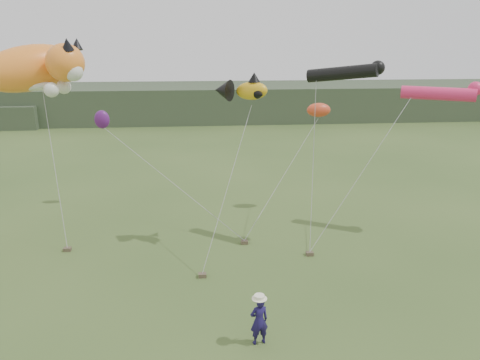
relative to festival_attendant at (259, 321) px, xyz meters
name	(u,v)px	position (x,y,z in m)	size (l,w,h in m)	color
ground	(213,336)	(-1.46, 0.48, -0.82)	(120.00, 120.00, 0.00)	#385123
headland	(174,103)	(-4.58, 45.17, 1.10)	(90.00, 13.00, 4.00)	#2D3D28
festival_attendant	(259,321)	(0.00, 0.00, 0.00)	(0.60, 0.39, 1.64)	#1A1246
sandbag_anchors	(166,262)	(-3.30, 5.88, -0.74)	(13.72, 4.27, 0.17)	brown
cat_kite	(37,68)	(-8.94, 9.76, 7.28)	(5.99, 4.23, 2.75)	orange
fish_kite	(241,90)	(0.17, 7.88, 6.39)	(2.64, 1.73, 1.26)	gold
tube_kites	(403,84)	(7.59, 8.09, 6.57)	(8.28, 3.17, 1.92)	black
misc_kites	(232,114)	(0.12, 12.90, 4.58)	(13.00, 2.52, 1.54)	#D24221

